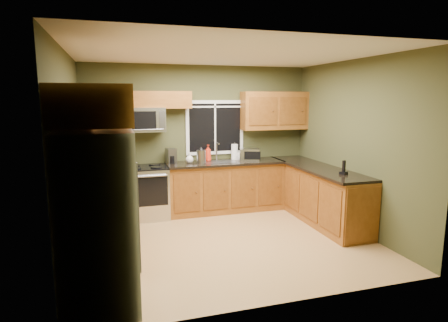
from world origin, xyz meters
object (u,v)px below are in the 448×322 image
refrigerator (98,221)px  kettle (201,156)px  range (146,192)px  soap_bottle_b (237,154)px  toaster_oven (250,154)px  paper_towel_roll (235,152)px  soap_bottle_c (190,158)px  soap_bottle_a (208,153)px  cordless_phone (344,170)px  microwave (143,120)px  coffee_maker (171,156)px

refrigerator → kettle: bearing=58.4°
kettle → refrigerator: bearing=-121.6°
range → kettle: kettle is taller
soap_bottle_b → toaster_oven: bearing=-37.9°
paper_towel_roll → soap_bottle_c: bearing=-172.0°
kettle → soap_bottle_a: 0.25m
soap_bottle_a → cordless_phone: (1.70, -1.78, -0.09)m
toaster_oven → microwave: bearing=176.6°
range → toaster_oven: 2.04m
paper_towel_roll → soap_bottle_b: bearing=-9.4°
coffee_maker → soap_bottle_a: (0.69, 0.01, 0.03)m
coffee_maker → soap_bottle_b: size_ratio=1.35×
refrigerator → coffee_maker: (1.17, 2.90, 0.16)m
paper_towel_roll → soap_bottle_c: size_ratio=1.80×
paper_towel_roll → soap_bottle_a: (-0.53, -0.04, 0.01)m
soap_bottle_a → paper_towel_roll: bearing=4.0°
refrigerator → coffee_maker: size_ratio=6.78×
soap_bottle_c → cordless_phone: (2.07, -1.69, -0.03)m
kettle → soap_bottle_c: (-0.20, 0.10, -0.05)m
paper_towel_roll → soap_bottle_b: 0.07m
kettle → soap_bottle_b: bearing=15.8°
range → soap_bottle_c: 0.98m
coffee_maker → toaster_oven: bearing=-4.4°
refrigerator → microwave: bearing=76.7°
coffee_maker → soap_bottle_c: size_ratio=1.47×
range → refrigerator: bearing=-104.0°
soap_bottle_b → microwave: bearing=-178.7°
toaster_oven → soap_bottle_b: bearing=142.1°
kettle → soap_bottle_a: (0.17, 0.18, 0.02)m
cordless_phone → coffee_maker: bearing=143.5°
paper_towel_roll → soap_bottle_c: 0.91m
refrigerator → paper_towel_roll: size_ratio=5.54×
toaster_oven → soap_bottle_b: size_ratio=2.16×
soap_bottle_c → cordless_phone: size_ratio=0.83×
refrigerator → paper_towel_roll: bearing=51.0°
cordless_phone → paper_towel_roll: bearing=122.7°
refrigerator → range: refrigerator is taller
range → microwave: microwave is taller
refrigerator → cordless_phone: size_ratio=8.29×
soap_bottle_b → soap_bottle_c: bearing=-172.9°
toaster_oven → cordless_phone: 1.90m
microwave → soap_bottle_c: (0.80, -0.08, -0.70)m
microwave → soap_bottle_a: (1.17, 0.01, -0.64)m
coffee_maker → soap_bottle_b: coffee_maker is taller
soap_bottle_b → coffee_maker: bearing=-178.1°
soap_bottle_b → soap_bottle_c: size_ratio=1.09×
kettle → soap_bottle_c: kettle is taller
soap_bottle_c → soap_bottle_b: bearing=7.1°
range → soap_bottle_c: bearing=4.2°
range → soap_bottle_b: bearing=5.8°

